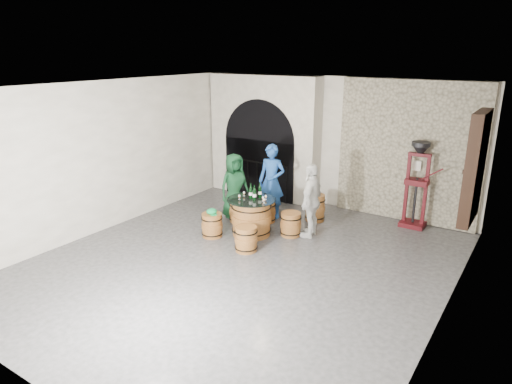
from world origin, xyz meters
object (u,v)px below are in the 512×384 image
Objects in this scene: barrel_stool_far at (266,211)px; person_green at (234,186)px; barrel_table at (251,217)px; person_blue at (272,181)px; wine_bottle_center at (254,194)px; wine_bottle_right at (260,191)px; person_white at (311,201)px; barrel_stool_right at (291,224)px; barrel_stool_near_right at (246,239)px; wine_bottle_left at (251,192)px; corking_press at (417,178)px; barrel_stool_left at (239,211)px; side_barrel at (315,208)px; barrel_stool_near_left at (212,225)px.

person_green is (-0.78, -0.15, 0.51)m from barrel_stool_far.
person_blue reaches higher than barrel_table.
wine_bottle_center and wine_bottle_right have the same top height.
person_green reaches higher than wine_bottle_center.
barrel_table is 1.32m from person_white.
person_blue is 5.36× the size of wine_bottle_right.
person_green reaches higher than barrel_stool_far.
barrel_stool_right is 1.22m from barrel_stool_near_right.
wine_bottle_left is (0.88, -0.63, 0.16)m from person_green.
corking_press is at bearing 41.73° from wine_bottle_center.
barrel_stool_near_right is at bearing -49.63° from barrel_stool_left.
barrel_table is at bearing -116.54° from side_barrel.
wine_bottle_center is 0.17× the size of corking_press.
wine_bottle_center is at bearing -138.17° from corking_press.
barrel_stool_far is at bearing 110.43° from wine_bottle_right.
barrel_stool_left is at bearing -91.91° from person_white.
barrel_table is 3.71m from corking_press.
barrel_stool_near_right is at bearing -99.50° from side_barrel.
wine_bottle_left is at bearing -140.18° from corking_press.
barrel_stool_left and barrel_stool_near_left have the same top height.
barrel_stool_near_left is 1.36m from person_green.
person_blue reaches higher than person_green.
corking_press is at bearing 28.15° from barrel_stool_far.
barrel_stool_left and barrel_stool_near_right have the same top height.
barrel_stool_left is 1.04m from barrel_stool_near_left.
wine_bottle_right is at bearing -140.82° from corking_press.
wine_bottle_right is at bearing -92.94° from person_green.
barrel_stool_near_left is (-1.01, 0.20, 0.00)m from barrel_stool_near_right.
barrel_stool_left is at bearing 177.00° from barrel_stool_right.
barrel_stool_near_right is 0.82× the size of side_barrel.
barrel_table is 0.85m from barrel_stool_near_left.
barrel_stool_near_left is 1.24m from wine_bottle_right.
wine_bottle_left and wine_bottle_center have the same top height.
person_blue is 1.12m from wine_bottle_left.
barrel_stool_left is at bearing 144.04° from barrel_table.
wine_bottle_right reaches higher than barrel_stool_right.
barrel_table is at bearing -35.96° from barrel_stool_left.
barrel_stool_left is at bearing 144.96° from wine_bottle_left.
side_barrel is at bearing -165.69° from person_white.
barrel_stool_right is 1.35m from person_blue.
person_blue is 3.22m from corking_press.
wine_bottle_left is 0.52× the size of side_barrel.
barrel_stool_far is 1.03m from wine_bottle_left.
barrel_stool_near_right is at bearing -33.56° from person_white.
wine_bottle_center is at bearing -84.98° from person_blue.
wine_bottle_right is (1.01, -0.47, 0.16)m from person_green.
wine_bottle_center is at bearing -4.19° from barrel_table.
barrel_table is at bearing -79.56° from barrel_stool_far.
corking_press reaches higher than wine_bottle_left.
wine_bottle_center is at bearing -74.35° from barrel_stool_far.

